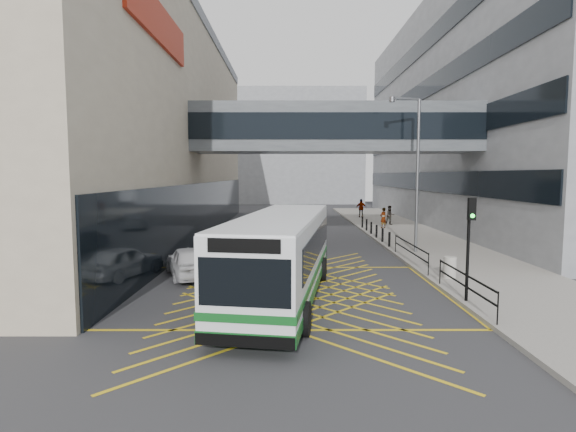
{
  "coord_description": "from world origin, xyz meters",
  "views": [
    {
      "loc": [
        -0.02,
        -17.34,
        4.56
      ],
      "look_at": [
        0.0,
        4.0,
        2.6
      ],
      "focal_mm": 28.0,
      "sensor_mm": 36.0,
      "label": 1
    }
  ],
  "objects_px": {
    "car_dark": "(297,240)",
    "car_silver": "(304,220)",
    "bus": "(282,254)",
    "pedestrian_c": "(361,208)",
    "pedestrian_a": "(383,218)",
    "car_white": "(189,261)",
    "pedestrian_b": "(390,215)",
    "traffic_light": "(470,234)",
    "street_lamp": "(415,165)",
    "litter_bin": "(450,267)"
  },
  "relations": [
    {
      "from": "car_dark",
      "to": "car_silver",
      "type": "height_order",
      "value": "car_silver"
    },
    {
      "from": "bus",
      "to": "pedestrian_c",
      "type": "xyz_separation_m",
      "value": [
        7.86,
        30.23,
        -0.57
      ]
    },
    {
      "from": "pedestrian_a",
      "to": "pedestrian_c",
      "type": "bearing_deg",
      "value": -120.32
    },
    {
      "from": "car_white",
      "to": "pedestrian_c",
      "type": "xyz_separation_m",
      "value": [
        12.07,
        26.67,
        0.39
      ]
    },
    {
      "from": "car_silver",
      "to": "pedestrian_b",
      "type": "distance_m",
      "value": 7.89
    },
    {
      "from": "traffic_light",
      "to": "street_lamp",
      "type": "distance_m",
      "value": 10.48
    },
    {
      "from": "car_white",
      "to": "car_dark",
      "type": "bearing_deg",
      "value": -146.6
    },
    {
      "from": "car_dark",
      "to": "pedestrian_b",
      "type": "xyz_separation_m",
      "value": [
        8.52,
        12.76,
        0.36
      ]
    },
    {
      "from": "litter_bin",
      "to": "pedestrian_c",
      "type": "distance_m",
      "value": 27.55
    },
    {
      "from": "bus",
      "to": "street_lamp",
      "type": "height_order",
      "value": "street_lamp"
    },
    {
      "from": "traffic_light",
      "to": "street_lamp",
      "type": "xyz_separation_m",
      "value": [
        0.9,
        10.12,
        2.57
      ]
    },
    {
      "from": "car_dark",
      "to": "traffic_light",
      "type": "bearing_deg",
      "value": 111.47
    },
    {
      "from": "pedestrian_b",
      "to": "car_silver",
      "type": "bearing_deg",
      "value": -171.76
    },
    {
      "from": "car_white",
      "to": "car_dark",
      "type": "relative_size",
      "value": 1.1
    },
    {
      "from": "bus",
      "to": "traffic_light",
      "type": "height_order",
      "value": "traffic_light"
    },
    {
      "from": "bus",
      "to": "pedestrian_a",
      "type": "distance_m",
      "value": 22.42
    },
    {
      "from": "car_white",
      "to": "car_silver",
      "type": "bearing_deg",
      "value": -128.94
    },
    {
      "from": "street_lamp",
      "to": "bus",
      "type": "bearing_deg",
      "value": -145.99
    },
    {
      "from": "litter_bin",
      "to": "pedestrian_b",
      "type": "relative_size",
      "value": 0.54
    },
    {
      "from": "pedestrian_a",
      "to": "bus",
      "type": "bearing_deg",
      "value": 36.49
    },
    {
      "from": "car_dark",
      "to": "car_silver",
      "type": "distance_m",
      "value": 11.07
    },
    {
      "from": "street_lamp",
      "to": "pedestrian_a",
      "type": "distance_m",
      "value": 12.41
    },
    {
      "from": "car_dark",
      "to": "litter_bin",
      "type": "distance_m",
      "value": 10.12
    },
    {
      "from": "car_white",
      "to": "pedestrian_c",
      "type": "distance_m",
      "value": 29.28
    },
    {
      "from": "bus",
      "to": "car_dark",
      "type": "height_order",
      "value": "bus"
    },
    {
      "from": "car_silver",
      "to": "traffic_light",
      "type": "height_order",
      "value": "traffic_light"
    },
    {
      "from": "street_lamp",
      "to": "pedestrian_c",
      "type": "relative_size",
      "value": 4.56
    },
    {
      "from": "litter_bin",
      "to": "pedestrian_a",
      "type": "bearing_deg",
      "value": 86.85
    },
    {
      "from": "traffic_light",
      "to": "car_white",
      "type": "bearing_deg",
      "value": 157.73
    },
    {
      "from": "pedestrian_c",
      "to": "litter_bin",
      "type": "bearing_deg",
      "value": 92.69
    },
    {
      "from": "car_silver",
      "to": "pedestrian_b",
      "type": "relative_size",
      "value": 2.8
    },
    {
      "from": "bus",
      "to": "litter_bin",
      "type": "relative_size",
      "value": 12.54
    },
    {
      "from": "car_white",
      "to": "traffic_light",
      "type": "bearing_deg",
      "value": 136.06
    },
    {
      "from": "pedestrian_b",
      "to": "street_lamp",
      "type": "bearing_deg",
      "value": -102.0
    },
    {
      "from": "car_white",
      "to": "bus",
      "type": "bearing_deg",
      "value": 118.71
    },
    {
      "from": "bus",
      "to": "pedestrian_a",
      "type": "height_order",
      "value": "bus"
    },
    {
      "from": "car_dark",
      "to": "bus",
      "type": "bearing_deg",
      "value": 80.87
    },
    {
      "from": "car_white",
      "to": "pedestrian_c",
      "type": "relative_size",
      "value": 2.37
    },
    {
      "from": "car_silver",
      "to": "litter_bin",
      "type": "relative_size",
      "value": 5.15
    },
    {
      "from": "traffic_light",
      "to": "pedestrian_a",
      "type": "distance_m",
      "value": 21.92
    },
    {
      "from": "pedestrian_c",
      "to": "traffic_light",
      "type": "bearing_deg",
      "value": 91.6
    },
    {
      "from": "street_lamp",
      "to": "pedestrian_a",
      "type": "relative_size",
      "value": 5.16
    },
    {
      "from": "pedestrian_a",
      "to": "pedestrian_c",
      "type": "xyz_separation_m",
      "value": [
        -0.3,
        9.36,
        0.11
      ]
    },
    {
      "from": "pedestrian_b",
      "to": "car_white",
      "type": "bearing_deg",
      "value": -128.69
    },
    {
      "from": "traffic_light",
      "to": "pedestrian_c",
      "type": "distance_m",
      "value": 31.23
    },
    {
      "from": "car_dark",
      "to": "car_silver",
      "type": "relative_size",
      "value": 0.87
    },
    {
      "from": "bus",
      "to": "pedestrian_a",
      "type": "bearing_deg",
      "value": 77.34
    },
    {
      "from": "pedestrian_b",
      "to": "pedestrian_c",
      "type": "height_order",
      "value": "pedestrian_c"
    },
    {
      "from": "street_lamp",
      "to": "litter_bin",
      "type": "height_order",
      "value": "street_lamp"
    },
    {
      "from": "traffic_light",
      "to": "litter_bin",
      "type": "xyz_separation_m",
      "value": [
        0.69,
        3.63,
        -1.9
      ]
    }
  ]
}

